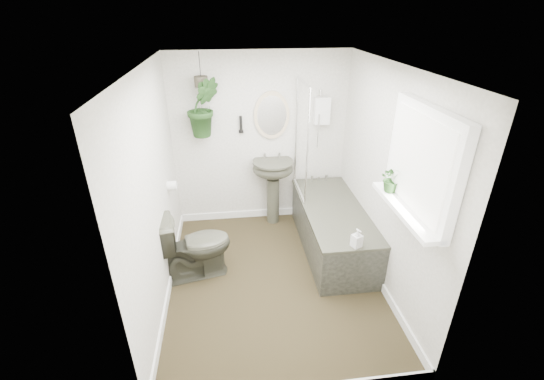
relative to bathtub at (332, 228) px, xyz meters
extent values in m
cube|color=black|center=(-0.80, -0.50, -0.30)|extent=(2.30, 2.80, 0.02)
cube|color=white|center=(-0.80, -0.50, 2.02)|extent=(2.30, 2.80, 0.02)
cube|color=silver|center=(-0.80, 0.91, 0.86)|extent=(2.30, 0.02, 2.30)
cube|color=silver|center=(-0.80, -1.91, 0.86)|extent=(2.30, 0.02, 2.30)
cube|color=silver|center=(-1.96, -0.50, 0.86)|extent=(0.02, 2.80, 2.30)
cube|color=silver|center=(0.36, -0.50, 0.86)|extent=(0.02, 2.80, 2.30)
cube|color=white|center=(-0.80, -0.50, -0.24)|extent=(2.30, 2.80, 0.10)
cube|color=white|center=(0.00, 0.84, 1.26)|extent=(0.20, 0.10, 0.35)
ellipsoid|color=#CCB58F|center=(-0.65, 0.87, 1.21)|extent=(0.46, 0.03, 0.62)
cylinder|color=black|center=(-1.05, 0.86, 1.11)|extent=(0.04, 0.04, 0.22)
cylinder|color=white|center=(-1.90, 0.20, 0.61)|extent=(0.11, 0.11, 0.11)
cube|color=white|center=(0.29, -1.20, 1.36)|extent=(0.08, 1.00, 0.90)
cube|color=white|center=(0.22, -1.20, 0.94)|extent=(0.18, 1.00, 0.04)
cube|color=white|center=(0.24, -1.20, 1.36)|extent=(0.01, 0.86, 0.76)
imported|color=#3A3B2F|center=(-1.65, -0.30, 0.11)|extent=(0.85, 0.60, 0.79)
imported|color=black|center=(0.22, -0.90, 1.08)|extent=(0.26, 0.24, 0.25)
imported|color=black|center=(-1.50, 0.75, 1.37)|extent=(0.44, 0.38, 0.73)
imported|color=black|center=(0.00, -0.79, 0.39)|extent=(0.12, 0.12, 0.20)
cylinder|color=#3F392D|center=(-1.50, 0.75, 1.68)|extent=(0.16, 0.16, 0.12)
camera|label=1|loc=(-1.22, -3.69, 2.46)|focal=24.00mm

